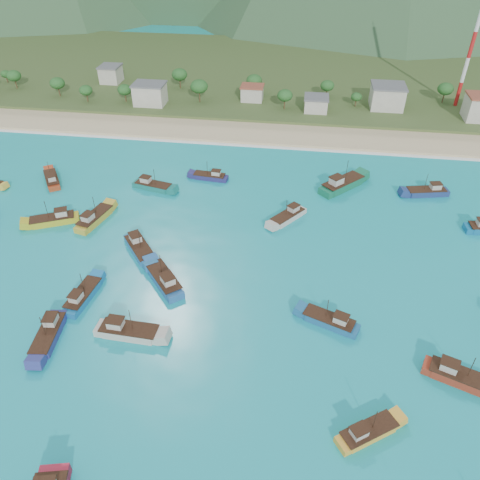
# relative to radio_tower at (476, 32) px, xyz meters

# --- Properties ---
(ground) EXTENTS (600.00, 600.00, 0.00)m
(ground) POSITION_rel_radio_tower_xyz_m (-69.15, -108.00, -25.55)
(ground) COLOR #0D7F95
(ground) RESTS_ON ground
(beach) EXTENTS (400.00, 18.00, 1.20)m
(beach) POSITION_rel_radio_tower_xyz_m (-69.15, -29.00, -25.55)
(beach) COLOR beige
(beach) RESTS_ON ground
(land) EXTENTS (400.00, 110.00, 2.40)m
(land) POSITION_rel_radio_tower_xyz_m (-69.15, 32.00, -25.55)
(land) COLOR #385123
(land) RESTS_ON ground
(surf_line) EXTENTS (400.00, 2.50, 0.08)m
(surf_line) POSITION_rel_radio_tower_xyz_m (-69.15, -38.50, -25.55)
(surf_line) COLOR white
(surf_line) RESTS_ON ground
(village) EXTENTS (217.71, 29.57, 7.40)m
(village) POSITION_rel_radio_tower_xyz_m (-48.72, -7.08, -20.79)
(village) COLOR beige
(village) RESTS_ON ground
(vegetation) EXTENTS (272.81, 25.46, 8.02)m
(vegetation) POSITION_rel_radio_tower_xyz_m (-72.50, -4.70, -20.55)
(vegetation) COLOR #235623
(vegetation) RESTS_ON ground
(radio_tower) EXTENTS (1.20, 1.20, 47.90)m
(radio_tower) POSITION_rel_radio_tower_xyz_m (0.00, 0.00, 0.00)
(radio_tower) COLOR red
(radio_tower) RESTS_ON ground
(boat_3) EXTENTS (10.34, 6.37, 5.88)m
(boat_3) POSITION_rel_radio_tower_xyz_m (-44.05, -108.24, -24.87)
(boat_3) COLOR #1A5989
(boat_3) RESTS_ON ground
(boat_4) EXTENTS (9.46, 10.83, 6.60)m
(boat_4) POSITION_rel_radio_tower_xyz_m (-83.21, -93.26, -24.74)
(boat_4) COLOR #25679E
(boat_4) RESTS_ON ground
(boat_5) EXTENTS (10.94, 5.30, 6.21)m
(boat_5) POSITION_rel_radio_tower_xyz_m (-19.65, -60.53, -24.81)
(boat_5) COLOR navy
(boat_5) RESTS_ON ground
(boat_6) EXTENTS (9.87, 10.99, 6.76)m
(boat_6) POSITION_rel_radio_tower_xyz_m (-75.54, -102.00, -24.71)
(boat_6) COLOR #235791
(boat_6) RESTS_ON ground
(boat_7) EXTENTS (12.08, 12.41, 7.90)m
(boat_7) POSITION_rel_radio_tower_xyz_m (-40.47, -60.27, -24.51)
(boat_7) COLOR #116545
(boat_7) RESTS_ON ground
(boat_10) EXTENTS (4.28, 10.79, 6.21)m
(boat_10) POSITION_rel_radio_tower_xyz_m (-91.06, -118.19, -24.81)
(boat_10) COLOR navy
(boat_10) RESTS_ON ground
(boat_12) EXTENTS (8.42, 9.81, 5.94)m
(boat_12) POSITION_rel_radio_tower_xyz_m (-53.23, -76.48, -24.86)
(boat_12) COLOR beige
(boat_12) RESTS_ON ground
(boat_14) EXTENTS (7.97, 9.98, 5.91)m
(boat_14) POSITION_rel_radio_tower_xyz_m (-115.14, -67.86, -24.87)
(boat_14) COLOR #9D391A
(boat_14) RESTS_ON ground
(boat_16) EXTENTS (5.78, 11.42, 6.48)m
(boat_16) POSITION_rel_radio_tower_xyz_m (-97.05, -83.62, -24.76)
(boat_16) COLOR gold
(boat_16) RESTS_ON ground
(boat_18) EXTENTS (9.40, 3.58, 5.42)m
(boat_18) POSITION_rel_radio_tower_xyz_m (-74.69, -60.28, -24.96)
(boat_18) COLOR navy
(boat_18) RESTS_ON ground
(boat_21) EXTENTS (11.18, 6.84, 6.35)m
(boat_21) POSITION_rel_radio_tower_xyz_m (-24.37, -117.44, -24.79)
(boat_21) COLOR maroon
(boat_21) RESTS_ON ground
(boat_24) EXTENTS (4.13, 10.34, 5.94)m
(boat_24) POSITION_rel_radio_tower_xyz_m (-89.26, -108.35, -24.86)
(boat_24) COLOR #1567A2
(boat_24) RESTS_ON ground
(boat_26) EXTENTS (11.18, 3.74, 6.53)m
(boat_26) POSITION_rel_radio_tower_xyz_m (-78.00, -115.64, -24.76)
(boat_26) COLOR #B9B5A7
(boat_26) RESTS_ON ground
(boat_27) EXTENTS (10.74, 5.32, 6.10)m
(boat_27) POSITION_rel_radio_tower_xyz_m (-88.14, -67.37, -24.83)
(boat_27) COLOR #146B63
(boat_27) RESTS_ON ground
(boat_29) EXTENTS (9.26, 7.44, 5.49)m
(boat_29) POSITION_rel_radio_tower_xyz_m (-39.10, -128.65, -24.94)
(boat_29) COLOR gold
(boat_29) RESTS_ON ground
(boat_30) EXTENTS (11.19, 7.49, 6.41)m
(boat_30) POSITION_rel_radio_tower_xyz_m (-106.08, -85.53, -24.78)
(boat_30) COLOR gold
(boat_30) RESTS_ON ground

